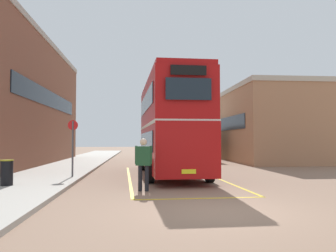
{
  "coord_description": "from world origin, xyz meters",
  "views": [
    {
      "loc": [
        -2.06,
        -8.67,
        1.76
      ],
      "look_at": [
        -0.42,
        10.19,
        2.51
      ],
      "focal_mm": 37.65,
      "sensor_mm": 36.0,
      "label": 1
    }
  ],
  "objects_px": {
    "double_decker_bus": "(170,125)",
    "single_deck_bus": "(193,141)",
    "litter_bin": "(7,172)",
    "pedestrian_boarding": "(143,160)",
    "bus_stop_sign": "(73,142)"
  },
  "relations": [
    {
      "from": "litter_bin",
      "to": "single_deck_bus",
      "type": "bearing_deg",
      "value": 63.15
    },
    {
      "from": "pedestrian_boarding",
      "to": "litter_bin",
      "type": "xyz_separation_m",
      "value": [
        -4.85,
        0.85,
        -0.46
      ]
    },
    {
      "from": "double_decker_bus",
      "to": "single_deck_bus",
      "type": "bearing_deg",
      "value": 76.62
    },
    {
      "from": "single_deck_bus",
      "to": "litter_bin",
      "type": "xyz_separation_m",
      "value": [
        -9.8,
        -19.36,
        -1.04
      ]
    },
    {
      "from": "single_deck_bus",
      "to": "bus_stop_sign",
      "type": "relative_size",
      "value": 3.61
    },
    {
      "from": "double_decker_bus",
      "to": "pedestrian_boarding",
      "type": "relative_size",
      "value": 5.62
    },
    {
      "from": "single_deck_bus",
      "to": "bus_stop_sign",
      "type": "bearing_deg",
      "value": -115.9
    },
    {
      "from": "pedestrian_boarding",
      "to": "bus_stop_sign",
      "type": "xyz_separation_m",
      "value": [
        -3.06,
        3.7,
        0.59
      ]
    },
    {
      "from": "double_decker_bus",
      "to": "bus_stop_sign",
      "type": "distance_m",
      "value": 4.85
    },
    {
      "from": "double_decker_bus",
      "to": "pedestrian_boarding",
      "type": "distance_m",
      "value": 5.72
    },
    {
      "from": "litter_bin",
      "to": "bus_stop_sign",
      "type": "relative_size",
      "value": 0.37
    },
    {
      "from": "double_decker_bus",
      "to": "pedestrian_boarding",
      "type": "xyz_separation_m",
      "value": [
        -1.42,
        -5.35,
        -1.45
      ]
    },
    {
      "from": "single_deck_bus",
      "to": "litter_bin",
      "type": "relative_size",
      "value": 9.88
    },
    {
      "from": "pedestrian_boarding",
      "to": "bus_stop_sign",
      "type": "relative_size",
      "value": 0.72
    },
    {
      "from": "pedestrian_boarding",
      "to": "bus_stop_sign",
      "type": "bearing_deg",
      "value": 129.62
    }
  ]
}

